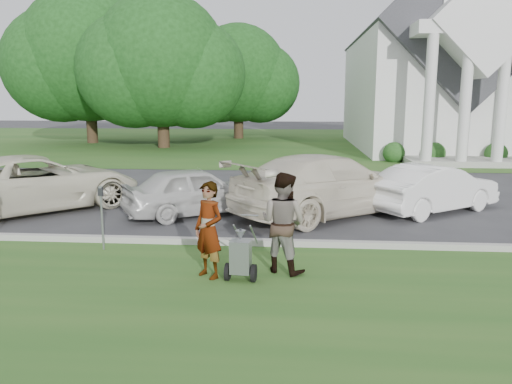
# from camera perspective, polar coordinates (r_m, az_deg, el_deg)

# --- Properties ---
(ground) EXTENTS (120.00, 120.00, 0.00)m
(ground) POSITION_cam_1_polar(r_m,az_deg,el_deg) (10.39, 1.55, -7.09)
(ground) COLOR #333335
(ground) RESTS_ON ground
(grass_strip) EXTENTS (80.00, 7.00, 0.01)m
(grass_strip) POSITION_cam_1_polar(r_m,az_deg,el_deg) (7.59, 0.36, -13.97)
(grass_strip) COLOR #26541C
(grass_strip) RESTS_ON ground
(church_lawn) EXTENTS (80.00, 30.00, 0.01)m
(church_lawn) POSITION_cam_1_polar(r_m,az_deg,el_deg) (37.02, 3.68, 5.75)
(church_lawn) COLOR #26541C
(church_lawn) RESTS_ON ground
(curb) EXTENTS (80.00, 0.18, 0.15)m
(curb) POSITION_cam_1_polar(r_m,az_deg,el_deg) (10.89, 1.70, -5.84)
(curb) COLOR #9E9E93
(curb) RESTS_ON ground
(church) EXTENTS (9.19, 19.00, 24.10)m
(church) POSITION_cam_1_polar(r_m,az_deg,el_deg) (34.19, 19.50, 14.73)
(church) COLOR white
(church) RESTS_ON ground
(tree_left) EXTENTS (10.63, 8.40, 9.71)m
(tree_left) POSITION_cam_1_polar(r_m,az_deg,el_deg) (33.04, -10.80, 13.86)
(tree_left) COLOR #332316
(tree_left) RESTS_ON ground
(tree_far) EXTENTS (11.64, 9.20, 10.73)m
(tree_far) POSITION_cam_1_polar(r_m,az_deg,el_deg) (37.85, -18.68, 13.95)
(tree_far) COLOR #332316
(tree_far) RESTS_ON ground
(tree_back) EXTENTS (9.61, 7.60, 8.89)m
(tree_back) POSITION_cam_1_polar(r_m,az_deg,el_deg) (40.15, -2.05, 12.89)
(tree_back) COLOR #332316
(tree_back) RESTS_ON ground
(striping_cart) EXTENTS (0.57, 1.10, 1.00)m
(striping_cart) POSITION_cam_1_polar(r_m,az_deg,el_deg) (8.78, -1.76, -7.50)
(striping_cart) COLOR black
(striping_cart) RESTS_ON ground
(person_left) EXTENTS (0.75, 0.71, 1.73)m
(person_left) POSITION_cam_1_polar(r_m,az_deg,el_deg) (8.87, -5.42, -4.44)
(person_left) COLOR #999999
(person_left) RESTS_ON ground
(person_right) EXTENTS (1.13, 1.05, 1.85)m
(person_right) POSITION_cam_1_polar(r_m,az_deg,el_deg) (9.12, 3.09, -3.59)
(person_right) COLOR #999999
(person_right) RESTS_ON ground
(parking_meter_near) EXTENTS (0.10, 0.09, 1.37)m
(parking_meter_near) POSITION_cam_1_polar(r_m,az_deg,el_deg) (10.90, -17.23, -2.02)
(parking_meter_near) COLOR gray
(parking_meter_near) RESTS_ON ground
(car_a) EXTENTS (5.92, 5.96, 1.60)m
(car_a) POSITION_cam_1_polar(r_m,az_deg,el_deg) (15.51, -23.79, 0.97)
(car_a) COLOR beige
(car_a) RESTS_ON ground
(car_b) EXTENTS (4.15, 3.44, 1.33)m
(car_b) POSITION_cam_1_polar(r_m,az_deg,el_deg) (13.77, -6.95, 0.13)
(car_b) COLOR silver
(car_b) RESTS_ON ground
(car_c) EXTENTS (5.92, 5.51, 1.67)m
(car_c) POSITION_cam_1_polar(r_m,az_deg,el_deg) (13.79, 8.18, 0.83)
(car_c) COLOR beige
(car_c) RESTS_ON ground
(car_d) EXTENTS (4.15, 3.56, 1.35)m
(car_d) POSITION_cam_1_polar(r_m,az_deg,el_deg) (14.88, 19.62, 0.40)
(car_d) COLOR white
(car_d) RESTS_ON ground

